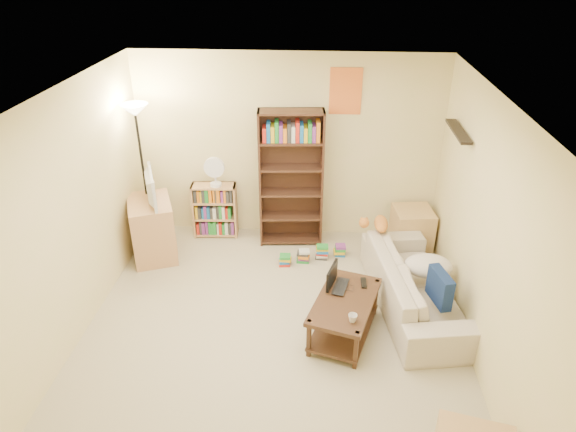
{
  "coord_description": "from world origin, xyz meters",
  "views": [
    {
      "loc": [
        0.46,
        -4.15,
        3.65
      ],
      "look_at": [
        0.11,
        0.71,
        1.05
      ],
      "focal_mm": 32.0,
      "sensor_mm": 36.0,
      "label": 1
    }
  ],
  "objects": [
    {
      "name": "tv_stand",
      "position": [
        -1.7,
        1.47,
        0.39
      ],
      "size": [
        0.75,
        0.87,
        0.78
      ],
      "primitive_type": "cube",
      "rotation": [
        0.0,
        0.0,
        0.38
      ],
      "color": "tan",
      "rests_on": "ground"
    },
    {
      "name": "short_bookshelf",
      "position": [
        -1.0,
        2.05,
        0.38
      ],
      "size": [
        0.61,
        0.27,
        0.77
      ],
      "rotation": [
        0.0,
        0.0,
        0.06
      ],
      "color": "tan",
      "rests_on": "ground"
    },
    {
      "name": "laptop_screen",
      "position": [
        0.6,
        0.31,
        0.58
      ],
      "size": [
        0.11,
        0.32,
        0.22
      ],
      "primitive_type": "cube",
      "rotation": [
        0.0,
        0.0,
        -0.29
      ],
      "color": "white",
      "rests_on": "laptop"
    },
    {
      "name": "book_stacks",
      "position": [
        0.39,
        1.49,
        0.08
      ],
      "size": [
        0.87,
        0.4,
        0.2
      ],
      "color": "red",
      "rests_on": "ground"
    },
    {
      "name": "laptop",
      "position": [
        0.74,
        0.27,
        0.46
      ],
      "size": [
        0.42,
        0.36,
        0.03
      ],
      "primitive_type": "imported",
      "rotation": [
        0.0,
        0.0,
        1.33
      ],
      "color": "black",
      "rests_on": "coffee_table"
    },
    {
      "name": "television",
      "position": [
        -1.7,
        1.47,
        0.98
      ],
      "size": [
        0.76,
        0.57,
        0.4
      ],
      "primitive_type": "imported",
      "rotation": [
        0.0,
        0.0,
        1.95
      ],
      "color": "black",
      "rests_on": "tv_stand"
    },
    {
      "name": "mug",
      "position": [
        0.8,
        -0.26,
        0.49
      ],
      "size": [
        0.1,
        0.1,
        0.08
      ],
      "primitive_type": "imported",
      "rotation": [
        0.0,
        0.0,
        0.07
      ],
      "color": "silver",
      "rests_on": "coffee_table"
    },
    {
      "name": "tall_bookshelf",
      "position": [
        0.06,
        1.95,
        0.98
      ],
      "size": [
        0.85,
        0.34,
        1.85
      ],
      "rotation": [
        0.0,
        0.0,
        0.08
      ],
      "color": "#44221A",
      "rests_on": "ground"
    },
    {
      "name": "navy_pillow",
      "position": [
        1.7,
        0.21,
        0.56
      ],
      "size": [
        0.21,
        0.4,
        0.34
      ],
      "primitive_type": "cube",
      "rotation": [
        0.0,
        0.0,
        1.83
      ],
      "color": "#12234F",
      "rests_on": "sofa"
    },
    {
      "name": "sofa",
      "position": [
        1.53,
        0.62,
        0.29
      ],
      "size": [
        2.24,
        1.41,
        0.58
      ],
      "primitive_type": "imported",
      "rotation": [
        0.0,
        0.0,
        1.73
      ],
      "color": "#C1B4A0",
      "rests_on": "ground"
    },
    {
      "name": "side_table",
      "position": [
        1.68,
        1.9,
        0.28
      ],
      "size": [
        0.55,
        0.55,
        0.56
      ],
      "primitive_type": "cube",
      "rotation": [
        0.0,
        0.0,
        0.13
      ],
      "color": "#DABA6A",
      "rests_on": "ground"
    },
    {
      "name": "desk_fan",
      "position": [
        -0.95,
        2.01,
        1.0
      ],
      "size": [
        0.27,
        0.15,
        0.42
      ],
      "color": "white",
      "rests_on": "short_bookshelf"
    },
    {
      "name": "cream_blanket",
      "position": [
        1.67,
        0.69,
        0.5
      ],
      "size": [
        0.53,
        0.38,
        0.23
      ],
      "primitive_type": "ellipsoid",
      "color": "beige",
      "rests_on": "sofa"
    },
    {
      "name": "coffee_table",
      "position": [
        0.74,
        0.08,
        0.29
      ],
      "size": [
        0.82,
        1.12,
        0.45
      ],
      "rotation": [
        0.0,
        0.0,
        -0.29
      ],
      "color": "#402A18",
      "rests_on": "ground"
    },
    {
      "name": "tabby_cat",
      "position": [
        1.16,
        1.33,
        0.66
      ],
      "size": [
        0.46,
        0.22,
        0.16
      ],
      "color": "orange",
      "rests_on": "sofa"
    },
    {
      "name": "floor_lamp",
      "position": [
        -1.8,
        1.7,
        1.56
      ],
      "size": [
        0.33,
        0.33,
        1.96
      ],
      "color": "black",
      "rests_on": "ground"
    },
    {
      "name": "tv_remote",
      "position": [
        0.94,
        0.37,
        0.46
      ],
      "size": [
        0.06,
        0.18,
        0.02
      ],
      "primitive_type": "cube",
      "rotation": [
        0.0,
        0.0,
        0.01
      ],
      "color": "black",
      "rests_on": "coffee_table"
    },
    {
      "name": "room",
      "position": [
        0.0,
        0.01,
        1.62
      ],
      "size": [
        4.5,
        4.54,
        2.52
      ],
      "color": "tan",
      "rests_on": "ground"
    }
  ]
}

